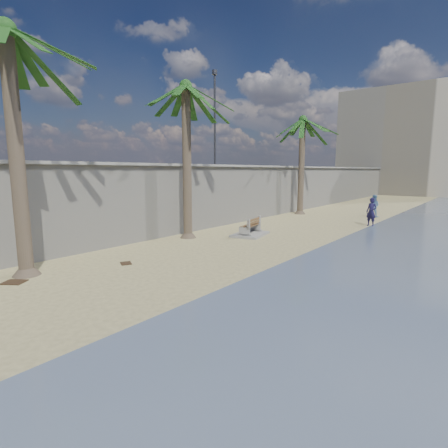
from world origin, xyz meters
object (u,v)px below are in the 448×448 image
Objects in this scene: palm_mid at (186,88)px; person_b at (374,205)px; palm_front at (5,33)px; person_a at (371,210)px; palm_back at (303,121)px; bench_far at (250,228)px.

person_b is (4.94, 13.67, -6.15)m from palm_mid.
person_a is at bearing 71.73° from palm_front.
palm_mid is 1.02× the size of palm_back.
palm_front is at bearing -87.39° from palm_mid.
bench_far is 1.20× the size of person_a.
palm_back is at bearing 89.77° from palm_mid.
bench_far is at bearing 49.22° from palm_mid.
bench_far is at bearing 77.28° from person_b.
palm_mid is 4.60× the size of person_b.
person_a is at bearing 57.54° from palm_mid.
palm_back is at bearing 90.87° from palm_front.
palm_front is at bearing -99.68° from bench_far.
palm_back is at bearing 19.36° from person_b.
palm_back is (-0.30, 19.74, -0.30)m from palm_front.
person_a is 4.41m from person_b.
palm_front is 19.75m from palm_back.
palm_front reaches higher than palm_back.
palm_back is (-2.01, 9.72, 6.46)m from bench_far.
bench_far is at bearing -78.32° from palm_back.
palm_back is at bearing 101.68° from bench_far.
palm_back is 8.78m from person_a.
palm_front is at bearing -94.64° from person_a.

